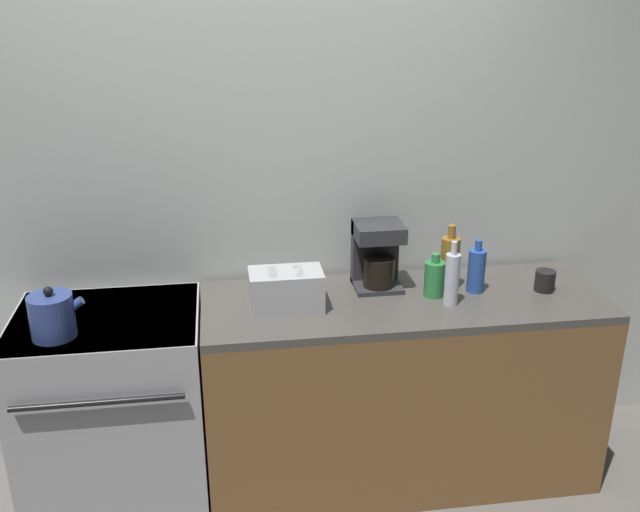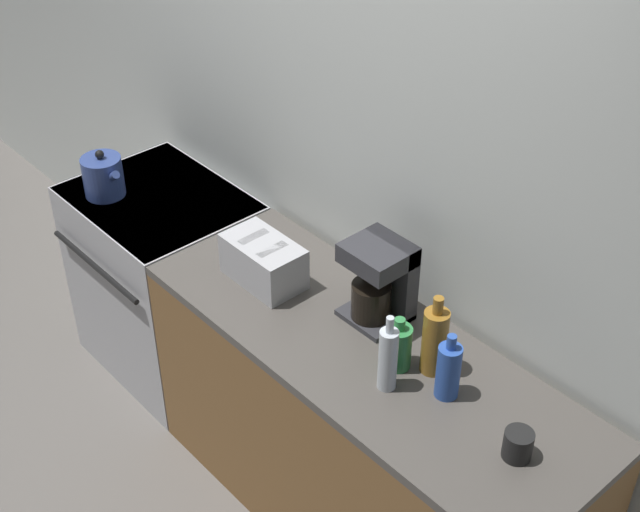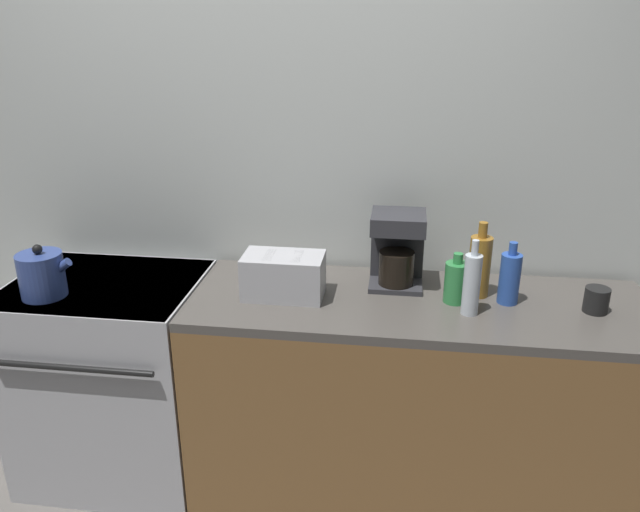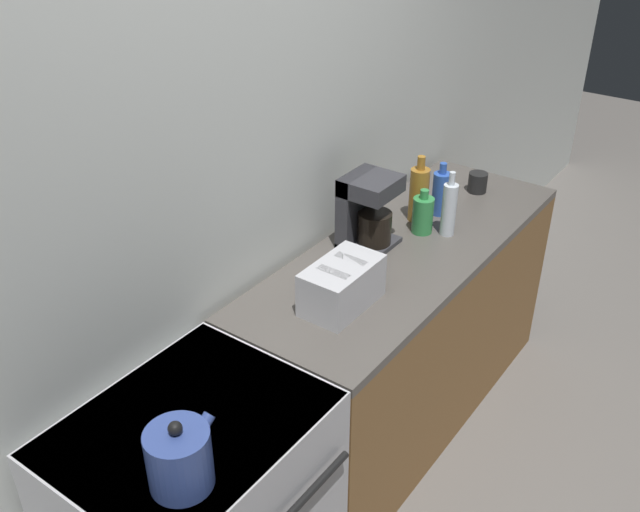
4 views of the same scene
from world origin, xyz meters
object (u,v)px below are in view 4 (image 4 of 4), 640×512
(coffee_maker, at_px, (366,209))
(bottle_clear, at_px, (449,209))
(bottle_amber, at_px, (419,194))
(cup_black, at_px, (478,182))
(toaster, at_px, (342,285))
(bottle_blue, at_px, (441,193))
(kettle, at_px, (180,458))
(bottle_green, at_px, (423,214))

(coffee_maker, xyz_separation_m, bottle_clear, (0.27, -0.24, -0.04))
(coffee_maker, height_order, bottle_amber, coffee_maker)
(bottle_clear, xyz_separation_m, cup_black, (0.46, 0.08, -0.07))
(toaster, relative_size, bottle_amber, 1.04)
(coffee_maker, relative_size, bottle_blue, 1.25)
(kettle, xyz_separation_m, cup_black, (2.07, 0.14, -0.04))
(coffee_maker, relative_size, bottle_green, 1.55)
(cup_black, bearing_deg, bottle_amber, 167.76)
(toaster, xyz_separation_m, cup_black, (1.16, 0.02, -0.04))
(kettle, height_order, bottle_amber, bottle_amber)
(bottle_clear, bearing_deg, cup_black, 9.58)
(coffee_maker, relative_size, bottle_clear, 1.07)
(toaster, xyz_separation_m, bottle_blue, (0.85, 0.05, 0.02))
(toaster, distance_m, cup_black, 1.16)
(coffee_maker, bearing_deg, bottle_clear, -41.21)
(coffee_maker, xyz_separation_m, bottle_amber, (0.31, -0.07, -0.03))
(toaster, height_order, bottle_blue, bottle_blue)
(bottle_green, bearing_deg, bottle_amber, 38.82)
(toaster, height_order, bottle_amber, bottle_amber)
(bottle_clear, bearing_deg, kettle, -177.69)
(coffee_maker, bearing_deg, toaster, -157.57)
(bottle_blue, bearing_deg, bottle_green, -174.35)
(kettle, height_order, bottle_green, kettle)
(kettle, relative_size, bottle_amber, 0.72)
(bottle_amber, xyz_separation_m, cup_black, (0.41, -0.09, -0.08))
(toaster, relative_size, coffee_maker, 1.01)
(toaster, xyz_separation_m, bottle_clear, (0.70, -0.06, 0.03))
(toaster, relative_size, bottle_blue, 1.27)
(bottle_blue, bearing_deg, bottle_amber, 153.94)
(bottle_amber, relative_size, bottle_blue, 1.23)
(kettle, height_order, toaster, kettle)
(toaster, xyz_separation_m, bottle_green, (0.65, 0.03, -0.00))
(bottle_amber, distance_m, bottle_clear, 0.17)
(toaster, height_order, bottle_clear, bottle_clear)
(bottle_amber, height_order, cup_black, bottle_amber)
(bottle_green, xyz_separation_m, cup_black, (0.50, -0.02, -0.04))
(bottle_blue, bearing_deg, bottle_clear, -142.61)
(bottle_clear, relative_size, bottle_blue, 1.18)
(bottle_green, xyz_separation_m, bottle_clear, (0.05, -0.10, 0.04))
(bottle_clear, bearing_deg, bottle_green, 115.45)
(coffee_maker, bearing_deg, bottle_amber, -12.55)
(toaster, bearing_deg, bottle_clear, -5.03)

